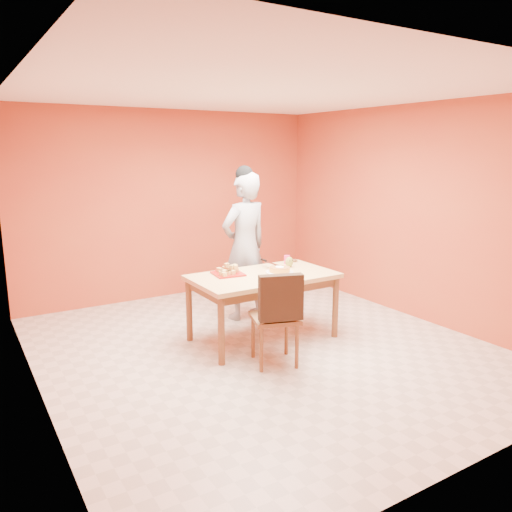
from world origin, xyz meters
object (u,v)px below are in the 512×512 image
sponge_cake (280,269)px  egg_ornament (289,262)px  pastry_platter (228,274)px  dining_chair (276,316)px  magenta_glass (287,260)px  checker_tin (294,261)px  dining_table (263,282)px  red_dinner_plate (224,271)px  person (245,247)px

sponge_cake → egg_ornament: bearing=34.3°
pastry_platter → dining_chair: bearing=-84.6°
magenta_glass → checker_tin: bearing=20.2°
pastry_platter → checker_tin: checker_tin is taller
pastry_platter → dining_table: bearing=-29.6°
dining_table → sponge_cake: 0.24m
dining_table → red_dinner_plate: 0.48m
checker_tin → dining_chair: bearing=-133.2°
dining_table → magenta_glass: size_ratio=15.20×
dining_table → egg_ornament: bearing=17.0°
dining_table → magenta_glass: bearing=29.0°
egg_ornament → magenta_glass: 0.18m
person → dining_chair: bearing=62.7°
magenta_glass → checker_tin: size_ratio=1.21×
dining_table → checker_tin: (0.68, 0.35, 0.11)m
person → checker_tin: bearing=129.7°
red_dinner_plate → magenta_glass: 0.85m
dining_chair → pastry_platter: dining_chair is taller
dining_table → pastry_platter: size_ratio=5.02×
red_dinner_plate → sponge_cake: 0.64m
dining_table → dining_chair: bearing=-111.9°
egg_ornament → checker_tin: bearing=30.3°
dining_table → checker_tin: size_ratio=18.35×
dining_table → person: 0.84m
pastry_platter → sponge_cake: bearing=-22.9°
sponge_cake → checker_tin: (0.48, 0.39, -0.03)m
dining_chair → egg_ornament: bearing=66.2°
red_dinner_plate → checker_tin: 0.99m
person → sponge_cake: 0.81m
person → red_dinner_plate: person is taller
pastry_platter → magenta_glass: (0.88, 0.10, 0.04)m
dining_table → pastry_platter: 0.41m
dining_table → pastry_platter: pastry_platter is taller
red_dinner_plate → checker_tin: (0.99, 0.00, 0.01)m
dining_chair → checker_tin: bearing=65.2°
dining_table → pastry_platter: bearing=150.4°
sponge_cake → egg_ornament: size_ratio=1.87×
checker_tin → pastry_platter: bearing=-171.3°
magenta_glass → checker_tin: 0.16m
dining_chair → pastry_platter: 0.89m
sponge_cake → dining_table: bearing=170.1°
red_dinner_plate → checker_tin: checker_tin is taller
egg_ornament → person: bearing=98.5°
pastry_platter → red_dinner_plate: 0.16m
person → red_dinner_plate: (-0.52, -0.42, -0.17)m
pastry_platter → checker_tin: 1.03m
dining_chair → sponge_cake: (0.46, 0.62, 0.29)m
red_dinner_plate → sponge_cake: sponge_cake is taller
red_dinner_plate → pastry_platter: bearing=-100.6°
dining_table → person: (0.21, 0.77, 0.27)m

